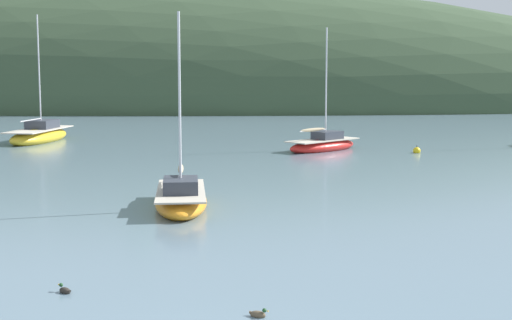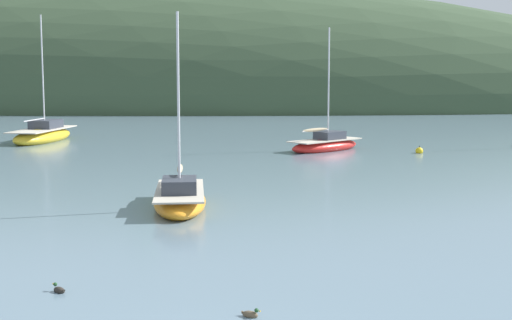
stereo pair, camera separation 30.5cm
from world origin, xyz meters
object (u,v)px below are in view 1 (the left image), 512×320
Objects in this scene: mooring_buoy_channel at (417,151)px; duck_trailing at (258,314)px; duck_lead at (65,290)px; sailboat_blue_center at (323,144)px; sailboat_teal_outer at (39,135)px; sailboat_white_near at (181,199)px.

duck_trailing is at bearing -106.14° from mooring_buoy_channel.
mooring_buoy_channel is 1.41× the size of duck_lead.
mooring_buoy_channel is at bearing -12.43° from sailboat_blue_center.
sailboat_teal_outer is at bearing 114.32° from duck_trailing.
sailboat_blue_center is 18.18× the size of duck_trailing.
duck_lead is at bearing 161.40° from duck_trailing.
duck_trailing is at bearing -65.68° from sailboat_teal_outer.
sailboat_white_near is at bearing 82.70° from duck_lead.
sailboat_blue_center reaches higher than mooring_buoy_channel.
sailboat_white_near is 26.40m from sailboat_teal_outer.
sailboat_teal_outer reaches higher than duck_trailing.
sailboat_white_near reaches higher than mooring_buoy_channel.
duck_trailing and duck_lead have the same top height.
sailboat_teal_outer is 38.14m from duck_trailing.
sailboat_teal_outer is 24.78m from mooring_buoy_channel.
duck_lead is (-12.78, -27.48, -0.07)m from mooring_buoy_channel.
sailboat_blue_center is 29.61m from duck_lead.
duck_trailing is 4.64m from duck_lead.
sailboat_blue_center reaches higher than duck_lead.
duck_trailing is at bearing -74.93° from sailboat_white_near.
mooring_buoy_channel reaches higher than duck_trailing.
sailboat_white_near is at bearing 105.07° from duck_trailing.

